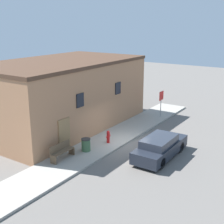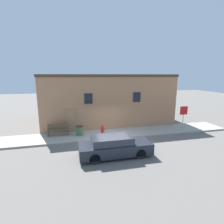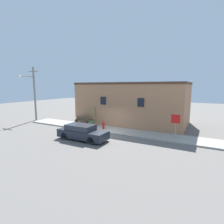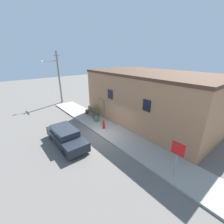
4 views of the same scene
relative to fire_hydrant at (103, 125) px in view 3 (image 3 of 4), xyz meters
The scene contains 9 objects.
ground_plane 1.34m from the fire_hydrant, 54.72° to the right, with size 80.00×80.00×0.00m, color #66605B.
sidewalk 0.91m from the fire_hydrant, 22.20° to the left, with size 21.73×2.57×0.13m.
brick_building 5.71m from the fire_hydrant, 75.65° to the left, with size 13.05×7.33×5.13m.
fire_hydrant is the anchor object (origin of this frame).
stop_sign 7.45m from the fire_hydrant, ahead, with size 0.75×0.06×2.19m.
bench 3.69m from the fire_hydrant, 166.95° to the left, with size 1.66×0.44×0.96m.
trash_bin 1.91m from the fire_hydrant, 167.85° to the left, with size 0.59×0.59×0.79m.
utility_pole 11.65m from the fire_hydrant, behind, with size 1.80×2.29×7.23m.
parked_car 3.73m from the fire_hydrant, 88.85° to the right, with size 4.55×1.68×1.33m.
Camera 3 is at (8.80, -14.64, 4.69)m, focal length 28.00 mm.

